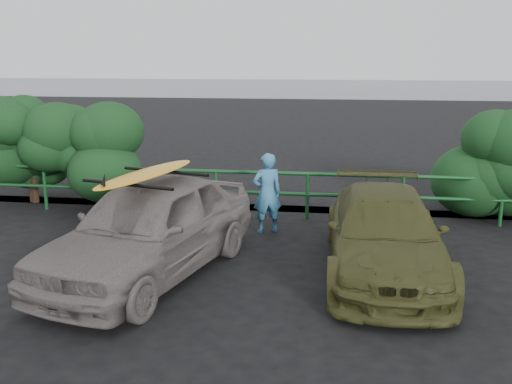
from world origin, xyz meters
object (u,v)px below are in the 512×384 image
sedan (149,228)px  olive_vehicle (384,234)px  man (267,193)px  guardrail (261,194)px  surfboard (147,174)px

sedan → olive_vehicle: size_ratio=1.03×
sedan → man: (1.60, 2.52, 0.02)m
guardrail → sedan: 3.82m
guardrail → surfboard: (-1.35, -3.56, 1.15)m
sedan → olive_vehicle: sedan is taller
olive_vehicle → surfboard: surfboard is taller
surfboard → guardrail: bearing=84.8°
guardrail → man: man is taller
olive_vehicle → surfboard: (-3.73, -0.62, 1.01)m
sedan → guardrail: bearing=84.8°
olive_vehicle → surfboard: size_ratio=1.77×
sedan → man: 2.98m
guardrail → sedan: sedan is taller
guardrail → sedan: size_ratio=3.02×
guardrail → man: size_ratio=8.69×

